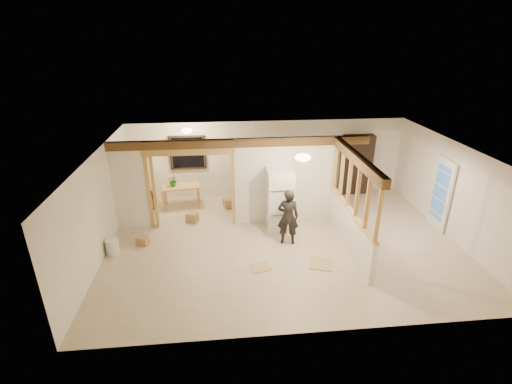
{
  "coord_description": "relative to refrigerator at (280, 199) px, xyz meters",
  "views": [
    {
      "loc": [
        -1.56,
        -8.36,
        5.06
      ],
      "look_at": [
        -0.68,
        0.4,
        1.28
      ],
      "focal_mm": 26.0,
      "sensor_mm": 36.0,
      "label": 1
    }
  ],
  "objects": [
    {
      "name": "pony_wall",
      "position": [
        1.59,
        -1.2,
        -0.36
      ],
      "size": [
        0.12,
        3.2,
        1.0
      ],
      "primitive_type": "cube",
      "color": "silver",
      "rests_on": "floor"
    },
    {
      "name": "doorway_frame",
      "position": [
        -2.41,
        0.4,
        0.24
      ],
      "size": [
        2.46,
        0.14,
        2.2
      ],
      "primitive_type": "cube",
      "color": "tan",
      "rests_on": "floor"
    },
    {
      "name": "wall_front",
      "position": [
        -0.01,
        -4.05,
        0.39
      ],
      "size": [
        9.0,
        0.01,
        2.5
      ],
      "primitive_type": "cube",
      "color": "white",
      "rests_on": "floor"
    },
    {
      "name": "ceiling_dome_util",
      "position": [
        -2.51,
        1.5,
        1.62
      ],
      "size": [
        0.32,
        0.32,
        0.14
      ],
      "primitive_type": "ellipsoid",
      "color": "#FFEABF",
      "rests_on": "ceiling"
    },
    {
      "name": "wall_left",
      "position": [
        -4.51,
        -0.8,
        0.39
      ],
      "size": [
        0.01,
        6.5,
        2.5
      ],
      "primitive_type": "cube",
      "color": "white",
      "rests_on": "floor"
    },
    {
      "name": "floor_panel_far",
      "position": [
        -0.75,
        -1.92,
        -0.85
      ],
      "size": [
        0.54,
        0.48,
        0.01
      ],
      "primitive_type": "cube",
      "rotation": [
        0.0,
        0.0,
        0.27
      ],
      "color": "tan",
      "rests_on": "floor"
    },
    {
      "name": "shop_vac",
      "position": [
        -3.8,
        1.63,
        -0.6
      ],
      "size": [
        0.5,
        0.5,
        0.52
      ],
      "primitive_type": "cylinder",
      "rotation": [
        0.0,
        0.0,
        0.31
      ],
      "color": "#B31D0E",
      "rests_on": "floor"
    },
    {
      "name": "refrigerator",
      "position": [
        0.0,
        0.0,
        0.0
      ],
      "size": [
        0.71,
        0.69,
        1.72
      ],
      "primitive_type": "cube",
      "color": "silver",
      "rests_on": "floor"
    },
    {
      "name": "box_util_a",
      "position": [
        -1.35,
        1.45,
        -0.71
      ],
      "size": [
        0.42,
        0.38,
        0.3
      ],
      "primitive_type": "cube",
      "rotation": [
        0.0,
        0.0,
        0.28
      ],
      "color": "#A4804F",
      "rests_on": "floor"
    },
    {
      "name": "stud_partition",
      "position": [
        1.59,
        -1.2,
        0.8
      ],
      "size": [
        0.14,
        3.2,
        1.32
      ],
      "primitive_type": "cube",
      "color": "tan",
      "rests_on": "pony_wall"
    },
    {
      "name": "partition_left_stub",
      "position": [
        -4.06,
        0.4,
        0.39
      ],
      "size": [
        0.9,
        0.12,
        2.5
      ],
      "primitive_type": "cube",
      "color": "silver",
      "rests_on": "floor"
    },
    {
      "name": "window_back",
      "position": [
        -2.61,
        2.37,
        0.69
      ],
      "size": [
        1.12,
        0.1,
        1.1
      ],
      "primitive_type": "cube",
      "color": "black",
      "rests_on": "wall_back"
    },
    {
      "name": "ceiling_dome_main",
      "position": [
        0.29,
        -1.3,
        1.62
      ],
      "size": [
        0.36,
        0.36,
        0.16
      ],
      "primitive_type": "ellipsoid",
      "color": "#FFEABF",
      "rests_on": "ceiling"
    },
    {
      "name": "box_front",
      "position": [
        -3.67,
        -0.58,
        -0.75
      ],
      "size": [
        0.34,
        0.31,
        0.23
      ],
      "primitive_type": "cube",
      "rotation": [
        0.0,
        0.0,
        -0.35
      ],
      "color": "#A4804F",
      "rests_on": "floor"
    },
    {
      "name": "floor_panel_near",
      "position": [
        0.71,
        -1.92,
        -0.85
      ],
      "size": [
        0.68,
        0.68,
        0.02
      ],
      "primitive_type": "cube",
      "rotation": [
        0.0,
        0.0,
        -0.33
      ],
      "color": "tan",
      "rests_on": "floor"
    },
    {
      "name": "box_util_b",
      "position": [
        -2.46,
        0.61,
        -0.72
      ],
      "size": [
        0.38,
        0.38,
        0.28
      ],
      "primitive_type": "cube",
      "rotation": [
        0.0,
        0.0,
        -0.33
      ],
      "color": "#A4804F",
      "rests_on": "floor"
    },
    {
      "name": "bookshelf",
      "position": [
        2.95,
        2.22,
        0.15
      ],
      "size": [
        1.01,
        0.34,
        2.02
      ],
      "primitive_type": "cube",
      "color": "black",
      "rests_on": "floor"
    },
    {
      "name": "ceiling",
      "position": [
        -0.01,
        -0.8,
        1.64
      ],
      "size": [
        9.0,
        6.5,
        0.01
      ],
      "primitive_type": "cube",
      "color": "white"
    },
    {
      "name": "bucket",
      "position": [
        -4.32,
        -0.95,
        -0.66
      ],
      "size": [
        0.37,
        0.37,
        0.4
      ],
      "primitive_type": "cylinder",
      "rotation": [
        0.0,
        0.0,
        0.2
      ],
      "color": "white",
      "rests_on": "floor"
    },
    {
      "name": "header_beam_right",
      "position": [
        1.59,
        -1.2,
        1.52
      ],
      "size": [
        0.18,
        3.3,
        0.22
      ],
      "primitive_type": "cube",
      "color": "brown",
      "rests_on": "ceiling"
    },
    {
      "name": "wall_right",
      "position": [
        4.49,
        -0.8,
        0.39
      ],
      "size": [
        0.01,
        6.5,
        2.5
      ],
      "primitive_type": "cube",
      "color": "white",
      "rests_on": "floor"
    },
    {
      "name": "hanging_bulb",
      "position": [
        -2.01,
        0.8,
        1.32
      ],
      "size": [
        0.07,
        0.07,
        0.07
      ],
      "primitive_type": "ellipsoid",
      "color": "#FFD88C",
      "rests_on": "ceiling"
    },
    {
      "name": "floor",
      "position": [
        -0.01,
        -0.8,
        -0.87
      ],
      "size": [
        9.0,
        6.5,
        0.01
      ],
      "primitive_type": "cube",
      "color": "beige",
      "rests_on": "ground"
    },
    {
      "name": "wall_back",
      "position": [
        -0.01,
        2.45,
        0.39
      ],
      "size": [
        9.0,
        0.01,
        2.5
      ],
      "primitive_type": "cube",
      "color": "white",
      "rests_on": "floor"
    },
    {
      "name": "work_table",
      "position": [
        -2.84,
        1.64,
        -0.5
      ],
      "size": [
        1.21,
        0.72,
        0.72
      ],
      "primitive_type": "cube",
      "rotation": [
        0.0,
        0.0,
        0.14
      ],
      "color": "tan",
      "rests_on": "floor"
    },
    {
      "name": "woman",
      "position": [
        0.08,
        -0.85,
        -0.11
      ],
      "size": [
        0.6,
        0.44,
        1.51
      ],
      "primitive_type": "imported",
      "rotation": [
        0.0,
        0.0,
        2.98
      ],
      "color": "black",
      "rests_on": "floor"
    },
    {
      "name": "french_door",
      "position": [
        4.41,
        -0.4,
        0.14
      ],
      "size": [
        0.12,
        0.86,
        2.0
      ],
      "primitive_type": "cube",
      "color": "white",
      "rests_on": "floor"
    },
    {
      "name": "header_beam_back",
      "position": [
        -1.01,
        0.4,
        1.52
      ],
      "size": [
        7.0,
        0.18,
        0.22
      ],
      "primitive_type": "cube",
      "color": "brown",
      "rests_on": "ceiling"
    },
    {
      "name": "potted_plant",
      "position": [
        -3.04,
        1.63,
        0.04
      ],
      "size": [
        0.4,
        0.38,
        0.36
      ],
      "primitive_type": "imported",
      "rotation": [
        0.0,
        0.0,
        -0.39
      ],
      "color": "#367229",
      "rests_on": "work_table"
    },
    {
      "name": "partition_center",
      "position": [
        0.19,
        0.4,
        0.39
      ],
      "size": [
        2.8,
        0.12,
        2.5
      ],
      "primitive_type": "cube",
      "color": "silver",
      "rests_on": "floor"
    }
  ]
}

